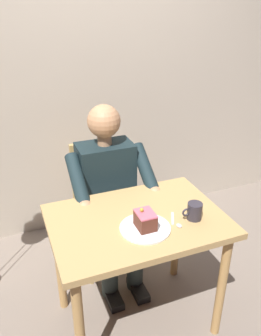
% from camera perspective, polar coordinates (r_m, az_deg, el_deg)
% --- Properties ---
extents(ground_plane, '(14.00, 14.00, 0.00)m').
position_cam_1_polar(ground_plane, '(2.32, 0.98, -23.81)').
color(ground_plane, gray).
extents(cafe_rear_panel, '(6.40, 0.12, 3.00)m').
position_cam_1_polar(cafe_rear_panel, '(2.66, -9.34, 19.90)').
color(cafe_rear_panel, '#BFB09C').
rests_on(cafe_rear_panel, ground).
extents(dining_table, '(0.92, 0.64, 0.75)m').
position_cam_1_polar(dining_table, '(1.88, 1.14, -11.22)').
color(dining_table, tan).
rests_on(dining_table, ground).
extents(chair, '(0.42, 0.42, 0.90)m').
position_cam_1_polar(chair, '(2.46, -4.66, -5.23)').
color(chair, tan).
rests_on(chair, ground).
extents(seated_person, '(0.53, 0.58, 1.22)m').
position_cam_1_polar(seated_person, '(2.24, -3.46, -4.36)').
color(seated_person, '#18282C').
rests_on(seated_person, ground).
extents(dessert_plate, '(0.26, 0.26, 0.01)m').
position_cam_1_polar(dessert_plate, '(1.73, 2.47, -10.05)').
color(dessert_plate, white).
rests_on(dessert_plate, dining_table).
extents(cake_slice, '(0.09, 0.11, 0.11)m').
position_cam_1_polar(cake_slice, '(1.71, 2.49, -8.71)').
color(cake_slice, '#5C2C1E').
rests_on(cake_slice, dessert_plate).
extents(coffee_cup, '(0.11, 0.08, 0.09)m').
position_cam_1_polar(coffee_cup, '(1.81, 10.67, -7.08)').
color(coffee_cup, '#2F2B34').
rests_on(coffee_cup, dining_table).
extents(dessert_spoon, '(0.06, 0.14, 0.01)m').
position_cam_1_polar(dessert_spoon, '(1.79, 7.65, -9.01)').
color(dessert_spoon, silver).
rests_on(dessert_spoon, dining_table).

